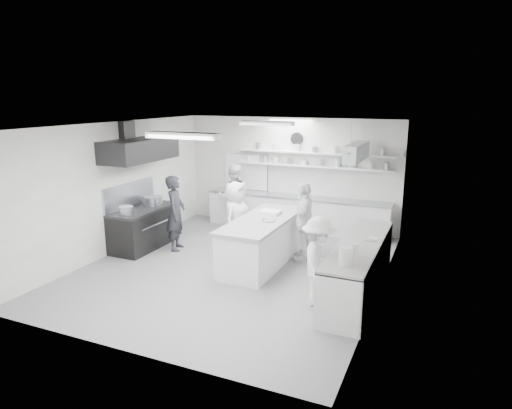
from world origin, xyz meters
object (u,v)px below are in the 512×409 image
at_px(prep_island, 262,242).
at_px(right_counter, 359,269).
at_px(stove, 144,229).
at_px(back_counter, 296,213).
at_px(cook_back, 234,197).
at_px(cook_stove, 176,213).

bearing_deg(prep_island, right_counter, -16.72).
xyz_separation_m(stove, back_counter, (2.90, 2.80, 0.01)).
bearing_deg(stove, cook_back, 58.28).
bearing_deg(stove, right_counter, -6.52).
xyz_separation_m(prep_island, cook_back, (-1.70, 2.07, 0.42)).
relative_size(back_counter, right_counter, 1.52).
bearing_deg(stove, back_counter, 43.99).
height_order(back_counter, prep_island, prep_island).
distance_m(stove, right_counter, 5.28).
relative_size(stove, cook_back, 1.01).
relative_size(right_counter, cook_stove, 1.86).
distance_m(back_counter, cook_back, 1.74).
xyz_separation_m(back_counter, cook_stove, (-2.08, -2.65, 0.43)).
bearing_deg(right_counter, back_counter, 124.65).
relative_size(cook_stove, cook_back, 0.99).
relative_size(prep_island, cook_back, 1.45).
distance_m(stove, back_counter, 4.03).
xyz_separation_m(stove, cook_stove, (0.82, 0.15, 0.44)).
bearing_deg(back_counter, stove, -136.01).
height_order(back_counter, cook_back, cook_back).
bearing_deg(prep_island, stove, -177.59).
distance_m(right_counter, prep_island, 2.32).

